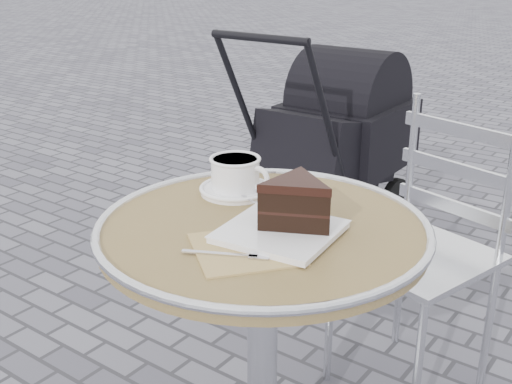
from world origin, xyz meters
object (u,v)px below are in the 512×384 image
Objects in this scene: cappuccino_set at (236,177)px; cake_plate_set at (291,210)px; baby_stroller at (335,146)px; cafe_table at (263,292)px; bistro_chair at (437,219)px.

cake_plate_set is (0.24, -0.12, 0.02)m from cappuccino_set.
cappuccino_set is 0.19× the size of baby_stroller.
baby_stroller is at bearing 109.48° from cake_plate_set.
cake_plate_set is at bearing -3.48° from cafe_table.
bistro_chair is (0.30, 0.57, -0.23)m from cappuccino_set.
baby_stroller reaches higher than cappuccino_set.
cake_plate_set is at bearing -34.10° from cappuccino_set.
cafe_table is 3.89× the size of cappuccino_set.
cafe_table is 0.23m from cake_plate_set.
bistro_chair reaches higher than cake_plate_set.
cake_plate_set reaches higher than cappuccino_set.
baby_stroller is at bearing 113.57° from cafe_table.
cappuccino_set is 0.54× the size of cake_plate_set.
cake_plate_set is 0.74m from bistro_chair.
cake_plate_set is 0.40× the size of bistro_chair.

